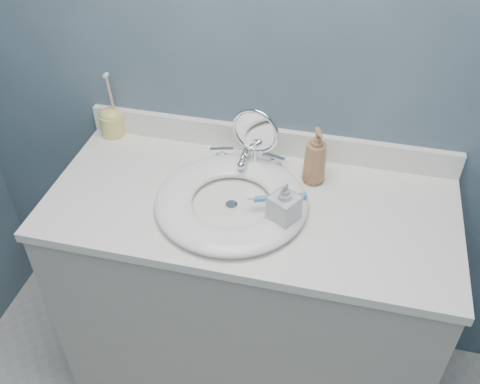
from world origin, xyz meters
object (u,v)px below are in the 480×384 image
(makeup_mirror, at_px, (255,138))
(toothbrush_holder, at_px, (112,121))
(soap_bottle_amber, at_px, (315,156))
(soap_bottle_clear, at_px, (284,205))

(makeup_mirror, relative_size, toothbrush_holder, 0.96)
(soap_bottle_amber, xyz_separation_m, toothbrush_holder, (-0.71, 0.09, -0.04))
(makeup_mirror, bearing_deg, toothbrush_holder, -177.19)
(soap_bottle_amber, bearing_deg, makeup_mirror, 155.06)
(soap_bottle_clear, bearing_deg, makeup_mirror, 149.50)
(soap_bottle_clear, xyz_separation_m, toothbrush_holder, (-0.65, 0.32, -0.03))
(soap_bottle_clear, bearing_deg, toothbrush_holder, -176.17)
(makeup_mirror, height_order, soap_bottle_amber, makeup_mirror)
(makeup_mirror, distance_m, soap_bottle_clear, 0.27)
(makeup_mirror, xyz_separation_m, toothbrush_holder, (-0.52, 0.09, -0.07))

